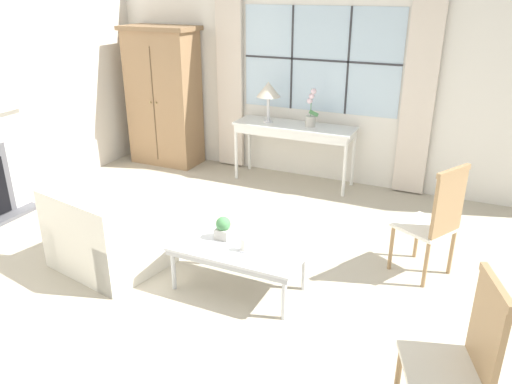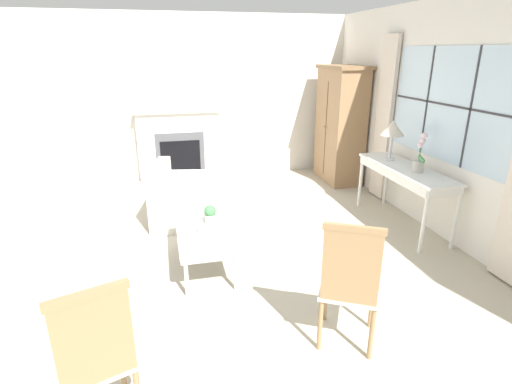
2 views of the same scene
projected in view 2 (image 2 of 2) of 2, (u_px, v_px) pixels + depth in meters
name	position (u px, v px, depth m)	size (l,w,h in m)	color
ground_plane	(199.00, 253.00, 4.58)	(14.00, 14.00, 0.00)	#B2A893
wall_back_windowed	(447.00, 122.00, 4.77)	(7.20, 0.14, 2.80)	silver
wall_left	(213.00, 99.00, 7.02)	(0.06, 7.20, 2.80)	silver
fireplace	(179.00, 139.00, 7.00)	(0.34, 1.50, 2.19)	#515156
armoire	(340.00, 125.00, 6.87)	(1.07, 0.58, 1.97)	#93704C
console_table	(405.00, 174.00, 5.11)	(1.60, 0.50, 0.79)	white
table_lamp	(393.00, 129.00, 5.27)	(0.31, 0.31, 0.54)	silver
potted_orchid	(420.00, 158.00, 4.83)	(0.17, 0.13, 0.49)	#BCB7AD
armchair_upholstered	(185.00, 201.00, 5.39)	(1.10, 1.02, 0.78)	silver
side_chair_wooden	(350.00, 280.00, 2.95)	(0.60, 0.60, 1.08)	white
accent_chair_wooden	(94.00, 353.00, 2.27)	(0.56, 0.56, 1.04)	beige
coffee_table	(205.00, 234.00, 4.19)	(1.14, 0.57, 0.42)	silver
potted_plant_small	(210.00, 214.00, 4.34)	(0.13, 0.13, 0.20)	#BCB7AD
pillar_candle	(202.00, 229.00, 4.08)	(0.10, 0.10, 0.13)	silver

